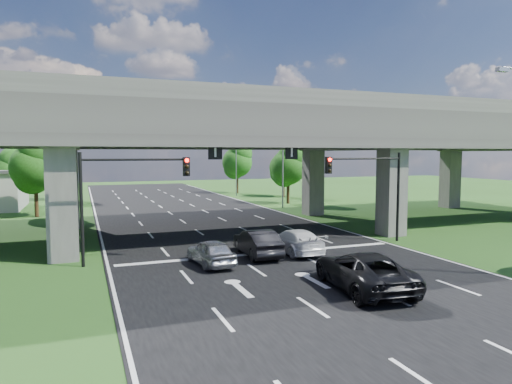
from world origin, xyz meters
TOP-DOWN VIEW (x-y plane):
  - ground at (0.00, 0.00)m, footprint 160.00×160.00m
  - road at (0.00, 10.00)m, footprint 18.00×120.00m
  - overpass at (0.00, 12.00)m, footprint 80.00×15.00m
  - signal_right at (7.82, 3.94)m, footprint 5.76×0.54m
  - signal_left at (-7.82, 3.94)m, footprint 5.76×0.54m
  - streetlight_far at (10.10, 24.00)m, footprint 3.38×0.25m
  - streetlight_beyond at (10.10, 40.00)m, footprint 3.38×0.25m
  - tree_left_near at (-13.95, 26.00)m, footprint 4.50×4.50m
  - tree_left_mid at (-16.95, 34.00)m, footprint 3.91×3.90m
  - tree_left_far at (-12.95, 42.00)m, footprint 4.80×4.80m
  - tree_right_near at (13.05, 28.00)m, footprint 4.20×4.20m
  - tree_right_mid at (16.05, 36.00)m, footprint 3.91×3.90m
  - tree_right_far at (12.05, 44.00)m, footprint 4.50×4.50m
  - car_silver at (-3.66, 1.89)m, footprint 2.03×4.16m
  - car_dark at (-0.60, 3.00)m, footprint 1.79×4.71m
  - car_white at (1.80, 3.00)m, footprint 2.11×4.89m
  - car_trailing at (1.35, -4.71)m, footprint 3.42×6.16m

SIDE VIEW (x-z plane):
  - ground at x=0.00m, z-range 0.00..0.00m
  - road at x=0.00m, z-range 0.00..0.03m
  - car_silver at x=-3.66m, z-range 0.03..1.40m
  - car_white at x=1.80m, z-range 0.03..1.43m
  - car_dark at x=-0.60m, z-range 0.03..1.56m
  - car_trailing at x=1.35m, z-range 0.03..1.66m
  - tree_left_mid at x=-16.95m, z-range 0.79..7.55m
  - tree_right_mid at x=16.05m, z-range 0.79..7.55m
  - signal_right at x=7.82m, z-range 1.19..7.19m
  - signal_left at x=-7.82m, z-range 1.19..7.19m
  - tree_right_near at x=13.05m, z-range 0.86..8.14m
  - tree_left_near at x=-13.95m, z-range 0.92..8.72m
  - tree_right_far at x=12.05m, z-range 0.92..8.72m
  - tree_left_far at x=-12.95m, z-range 0.98..9.30m
  - streetlight_far at x=10.10m, z-range 0.85..10.85m
  - streetlight_beyond at x=10.10m, z-range 0.85..10.85m
  - overpass at x=0.00m, z-range 2.92..12.92m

